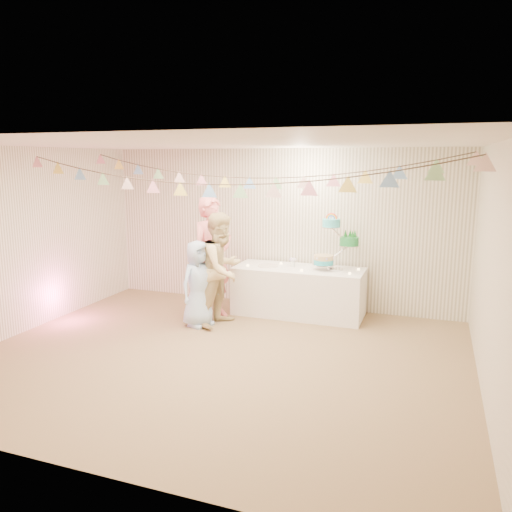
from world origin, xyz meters
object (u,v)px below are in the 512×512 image
(table, at_px, (299,291))
(cake_stand, at_px, (335,244))
(person_child, at_px, (199,284))
(person_adult_a, at_px, (212,258))
(person_adult_b, at_px, (222,269))

(table, relative_size, cake_stand, 2.48)
(person_child, bearing_deg, cake_stand, -34.95)
(cake_stand, distance_m, person_adult_a, 1.89)
(cake_stand, relative_size, person_adult_a, 0.43)
(table, height_order, person_adult_b, person_adult_b)
(cake_stand, bearing_deg, table, -174.81)
(table, bearing_deg, person_adult_b, -138.07)
(person_adult_a, relative_size, person_adult_b, 1.13)
(table, distance_m, cake_stand, 0.95)
(table, distance_m, person_child, 1.63)
(table, relative_size, person_adult_b, 1.20)
(person_adult_a, relative_size, person_child, 1.48)
(person_adult_a, xyz_separation_m, person_child, (-0.02, -0.45, -0.31))
(table, xyz_separation_m, person_adult_a, (-1.22, -0.57, 0.57))
(table, distance_m, person_adult_b, 1.35)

